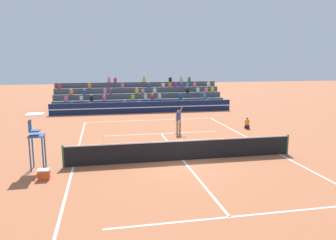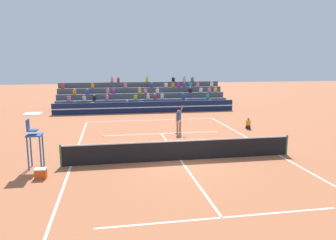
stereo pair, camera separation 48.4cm
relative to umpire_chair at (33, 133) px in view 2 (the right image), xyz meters
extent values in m
plane|color=#AD603D|center=(7.13, 0.00, -1.72)|extent=(120.00, 120.00, 0.00)
cube|color=white|center=(7.13, 11.90, -1.71)|extent=(11.00, 0.10, 0.01)
cube|color=white|center=(1.63, 0.00, -1.71)|extent=(0.10, 23.80, 0.01)
cube|color=white|center=(12.63, 0.00, -1.71)|extent=(0.10, 23.80, 0.01)
cube|color=white|center=(7.13, -6.43, -1.71)|extent=(8.25, 0.10, 0.01)
cube|color=white|center=(7.13, 6.43, -1.71)|extent=(8.25, 0.10, 0.01)
cube|color=white|center=(7.13, 0.00, -1.71)|extent=(0.10, 12.85, 0.01)
cylinder|color=#2D6B38|center=(1.18, 0.00, -1.17)|extent=(0.10, 0.10, 1.10)
cylinder|color=#2D6B38|center=(13.08, 0.00, -1.17)|extent=(0.10, 0.10, 1.10)
cube|color=black|center=(7.13, 0.00, -1.22)|extent=(11.90, 0.02, 1.00)
cube|color=white|center=(7.13, 0.00, -0.69)|extent=(11.90, 0.04, 0.06)
cube|color=navy|center=(7.13, 16.17, -1.17)|extent=(18.00, 0.24, 1.10)
cube|color=white|center=(7.13, 16.04, -1.17)|extent=(18.00, 0.02, 0.10)
cube|color=#4C515B|center=(7.13, 17.45, -1.44)|extent=(17.96, 0.95, 0.55)
cube|color=#2D4CA5|center=(11.50, 17.28, -0.95)|extent=(0.32, 0.22, 0.44)
sphere|color=brown|center=(11.50, 17.28, -0.63)|extent=(0.18, 0.18, 0.18)
cube|color=#2D4CA5|center=(5.33, 17.28, -0.95)|extent=(0.32, 0.22, 0.44)
sphere|color=beige|center=(5.33, 17.28, -0.63)|extent=(0.18, 0.18, 0.18)
cube|color=#B2B2B7|center=(14.11, 17.28, -0.95)|extent=(0.32, 0.22, 0.44)
sphere|color=brown|center=(14.11, 17.28, -0.63)|extent=(0.18, 0.18, 0.18)
cube|color=orange|center=(1.85, 17.28, -0.95)|extent=(0.32, 0.22, 0.44)
sphere|color=brown|center=(1.85, 17.28, -0.63)|extent=(0.18, 0.18, 0.18)
cube|color=black|center=(0.16, 17.28, -0.95)|extent=(0.32, 0.22, 0.44)
sphere|color=brown|center=(0.16, 17.28, -0.63)|extent=(0.18, 0.18, 0.18)
cube|color=teal|center=(6.79, 17.28, -0.95)|extent=(0.32, 0.22, 0.44)
sphere|color=brown|center=(6.79, 17.28, -0.63)|extent=(0.18, 0.18, 0.18)
cube|color=#4C515B|center=(7.13, 18.40, -1.17)|extent=(17.96, 0.95, 1.10)
cube|color=red|center=(8.31, 18.23, -0.40)|extent=(0.32, 0.22, 0.44)
sphere|color=beige|center=(8.31, 18.23, -0.08)|extent=(0.18, 0.18, 0.18)
cube|color=pink|center=(3.34, 18.23, -0.40)|extent=(0.32, 0.22, 0.44)
sphere|color=beige|center=(3.34, 18.23, -0.08)|extent=(0.18, 0.18, 0.18)
cube|color=silver|center=(1.03, 18.23, -0.40)|extent=(0.32, 0.22, 0.44)
sphere|color=brown|center=(1.03, 18.23, -0.08)|extent=(0.18, 0.18, 0.18)
cube|color=silver|center=(7.58, 18.23, -0.40)|extent=(0.32, 0.22, 0.44)
sphere|color=beige|center=(7.58, 18.23, -0.08)|extent=(0.18, 0.18, 0.18)
cube|color=pink|center=(-0.46, 18.23, -0.40)|extent=(0.32, 0.22, 0.44)
sphere|color=brown|center=(-0.46, 18.23, -0.08)|extent=(0.18, 0.18, 0.18)
cube|color=#2D4CA5|center=(11.39, 18.23, -0.40)|extent=(0.32, 0.22, 0.44)
sphere|color=brown|center=(11.39, 18.23, -0.08)|extent=(0.18, 0.18, 0.18)
cube|color=black|center=(2.03, 18.23, -0.40)|extent=(0.32, 0.22, 0.44)
sphere|color=tan|center=(2.03, 18.23, -0.08)|extent=(0.18, 0.18, 0.18)
cube|color=teal|center=(14.09, 18.23, -0.40)|extent=(0.32, 0.22, 0.44)
sphere|color=brown|center=(14.09, 18.23, -0.08)|extent=(0.18, 0.18, 0.18)
cube|color=silver|center=(9.09, 18.23, -0.40)|extent=(0.32, 0.22, 0.44)
sphere|color=tan|center=(9.09, 18.23, -0.08)|extent=(0.18, 0.18, 0.18)
cube|color=yellow|center=(6.26, 18.23, -0.40)|extent=(0.32, 0.22, 0.44)
sphere|color=brown|center=(6.26, 18.23, -0.08)|extent=(0.18, 0.18, 0.18)
cube|color=#4C515B|center=(7.13, 19.35, -0.89)|extent=(17.96, 0.95, 1.65)
cube|color=#2D4CA5|center=(1.32, 19.18, 0.15)|extent=(0.32, 0.22, 0.44)
sphere|color=tan|center=(1.32, 19.18, 0.47)|extent=(0.18, 0.18, 0.18)
cube|color=pink|center=(7.43, 19.18, 0.15)|extent=(0.32, 0.22, 0.44)
sphere|color=brown|center=(7.43, 19.18, 0.47)|extent=(0.18, 0.18, 0.18)
cube|color=pink|center=(3.41, 19.18, 0.15)|extent=(0.32, 0.22, 0.44)
sphere|color=tan|center=(3.41, 19.18, 0.47)|extent=(0.18, 0.18, 0.18)
cube|color=yellow|center=(15.28, 19.18, 0.15)|extent=(0.32, 0.22, 0.44)
sphere|color=tan|center=(15.28, 19.18, 0.47)|extent=(0.18, 0.18, 0.18)
cube|color=black|center=(12.38, 19.18, 0.15)|extent=(0.32, 0.22, 0.44)
sphere|color=tan|center=(12.38, 19.18, 0.47)|extent=(0.18, 0.18, 0.18)
cube|color=pink|center=(14.56, 19.18, 0.15)|extent=(0.32, 0.22, 0.44)
sphere|color=#9E7051|center=(14.56, 19.18, 0.47)|extent=(0.18, 0.18, 0.18)
cube|color=orange|center=(0.00, 19.18, 0.15)|extent=(0.32, 0.22, 0.44)
sphere|color=beige|center=(0.00, 19.18, 0.47)|extent=(0.18, 0.18, 0.18)
cube|color=purple|center=(4.04, 19.18, 0.15)|extent=(0.32, 0.22, 0.44)
sphere|color=brown|center=(4.04, 19.18, 0.47)|extent=(0.18, 0.18, 0.18)
cube|color=silver|center=(8.72, 19.18, 0.15)|extent=(0.32, 0.22, 0.44)
sphere|color=beige|center=(8.72, 19.18, 0.47)|extent=(0.18, 0.18, 0.18)
cube|color=yellow|center=(6.78, 19.18, 0.15)|extent=(0.32, 0.22, 0.44)
sphere|color=beige|center=(6.78, 19.18, 0.47)|extent=(0.18, 0.18, 0.18)
cube|color=silver|center=(13.60, 19.18, 0.15)|extent=(0.32, 0.22, 0.44)
sphere|color=#9E7051|center=(13.60, 19.18, 0.47)|extent=(0.18, 0.18, 0.18)
cube|color=#4C515B|center=(7.13, 20.30, -0.62)|extent=(17.96, 0.95, 2.20)
cube|color=silver|center=(9.84, 20.13, 0.70)|extent=(0.32, 0.22, 0.44)
sphere|color=brown|center=(9.84, 20.13, 1.02)|extent=(0.18, 0.18, 0.18)
cube|color=#2D4CA5|center=(8.23, 20.13, 0.70)|extent=(0.32, 0.22, 0.44)
sphere|color=beige|center=(8.23, 20.13, 1.02)|extent=(0.18, 0.18, 0.18)
cube|color=teal|center=(12.62, 20.13, 0.70)|extent=(0.32, 0.22, 0.44)
sphere|color=brown|center=(12.62, 20.13, 1.02)|extent=(0.18, 0.18, 0.18)
cube|color=orange|center=(1.83, 20.13, 0.70)|extent=(0.32, 0.22, 0.44)
sphere|color=tan|center=(1.83, 20.13, 1.02)|extent=(0.18, 0.18, 0.18)
cube|color=orange|center=(10.62, 20.13, 0.70)|extent=(0.32, 0.22, 0.44)
sphere|color=brown|center=(10.62, 20.13, 1.02)|extent=(0.18, 0.18, 0.18)
cube|color=pink|center=(5.34, 20.13, 0.70)|extent=(0.32, 0.22, 0.44)
sphere|color=#9E7051|center=(5.34, 20.13, 1.02)|extent=(0.18, 0.18, 0.18)
cube|color=purple|center=(11.92, 20.13, 0.70)|extent=(0.32, 0.22, 0.44)
sphere|color=beige|center=(11.92, 20.13, 1.02)|extent=(0.18, 0.18, 0.18)
cube|color=pink|center=(13.48, 20.13, 0.70)|extent=(0.32, 0.22, 0.44)
sphere|color=#9E7051|center=(13.48, 20.13, 1.02)|extent=(0.18, 0.18, 0.18)
cube|color=red|center=(-1.25, 20.13, 0.70)|extent=(0.32, 0.22, 0.44)
sphere|color=brown|center=(-1.25, 20.13, 1.02)|extent=(0.18, 0.18, 0.18)
cube|color=purple|center=(11.25, 20.13, 0.70)|extent=(0.32, 0.22, 0.44)
sphere|color=brown|center=(11.25, 20.13, 1.02)|extent=(0.18, 0.18, 0.18)
cube|color=silver|center=(15.14, 20.13, 0.70)|extent=(0.32, 0.22, 0.44)
sphere|color=beige|center=(15.14, 20.13, 1.02)|extent=(0.18, 0.18, 0.18)
cube|color=#4C515B|center=(7.13, 21.25, -0.34)|extent=(17.96, 0.95, 2.75)
cube|color=#338C4C|center=(13.09, 21.08, 1.25)|extent=(0.32, 0.22, 0.44)
sphere|color=beige|center=(13.09, 21.08, 1.57)|extent=(0.18, 0.18, 0.18)
cube|color=yellow|center=(7.81, 21.08, 1.25)|extent=(0.32, 0.22, 0.44)
sphere|color=brown|center=(7.81, 21.08, 1.57)|extent=(0.18, 0.18, 0.18)
cube|color=red|center=(4.59, 21.08, 1.25)|extent=(0.32, 0.22, 0.44)
sphere|color=tan|center=(4.59, 21.08, 1.57)|extent=(0.18, 0.18, 0.18)
cube|color=black|center=(10.84, 21.08, 1.25)|extent=(0.32, 0.22, 0.44)
sphere|color=beige|center=(10.84, 21.08, 1.57)|extent=(0.18, 0.18, 0.18)
cube|color=pink|center=(3.91, 21.08, 1.25)|extent=(0.32, 0.22, 0.44)
sphere|color=#9E7051|center=(3.91, 21.08, 1.57)|extent=(0.18, 0.18, 0.18)
cube|color=#B2B2B7|center=(12.13, 21.08, 1.25)|extent=(0.32, 0.22, 0.44)
sphere|color=#9E7051|center=(12.13, 21.08, 1.57)|extent=(0.18, 0.18, 0.18)
cylinder|color=#285699|center=(0.32, 0.32, -0.92)|extent=(0.07, 0.07, 1.60)
cylinder|color=#285699|center=(0.32, -0.32, -0.92)|extent=(0.07, 0.07, 1.60)
cylinder|color=#285699|center=(-0.24, 0.32, -0.92)|extent=(0.07, 0.07, 1.60)
cylinder|color=#285699|center=(-0.24, -0.32, -0.92)|extent=(0.07, 0.07, 1.60)
cube|color=#285699|center=(0.04, 0.00, -0.09)|extent=(0.68, 0.76, 0.06)
cube|color=#285699|center=(-0.02, 0.00, 0.14)|extent=(0.44, 0.48, 0.06)
cube|color=#285699|center=(-0.22, 0.00, 0.39)|extent=(0.06, 0.48, 0.52)
cube|color=white|center=(0.04, 0.00, 0.93)|extent=(0.76, 0.84, 0.04)
cube|color=black|center=(13.88, 6.91, -1.66)|extent=(0.28, 0.36, 0.12)
cube|color=black|center=(13.88, 6.91, -1.54)|extent=(0.28, 0.24, 0.18)
cube|color=orange|center=(13.88, 6.91, -1.25)|extent=(0.30, 0.18, 0.40)
sphere|color=brown|center=(13.88, 6.91, -0.96)|extent=(0.17, 0.17, 0.17)
cylinder|color=#9E7051|center=(8.24, 6.11, -1.27)|extent=(0.14, 0.14, 0.90)
cylinder|color=#9E7051|center=(8.45, 6.21, -1.27)|extent=(0.14, 0.14, 0.90)
cube|color=white|center=(8.32, 6.17, -0.78)|extent=(0.37, 0.37, 0.20)
cube|color=#2D4CA5|center=(8.32, 6.17, -0.48)|extent=(0.39, 0.40, 0.56)
sphere|color=#9E7051|center=(8.32, 6.17, -0.12)|extent=(0.22, 0.22, 0.22)
cube|color=white|center=(8.21, 6.14, -1.67)|extent=(0.27, 0.27, 0.09)
cube|color=white|center=(8.42, 6.24, -1.67)|extent=(0.27, 0.27, 0.09)
cylinder|color=#9E7051|center=(8.15, 6.00, -0.54)|extent=(0.09, 0.09, 0.56)
cylinder|color=#9E7051|center=(8.60, 6.45, -0.02)|extent=(0.36, 0.37, 0.54)
cylinder|color=black|center=(8.77, 6.63, 0.30)|extent=(0.13, 0.13, 0.20)
torus|color=black|center=(8.84, 6.70, 0.45)|extent=(0.32, 0.33, 0.43)
sphere|color=#C6DB33|center=(3.07, 6.21, -1.68)|extent=(0.07, 0.07, 0.07)
cube|color=#D84C19|center=(0.52, -1.52, -1.52)|extent=(0.48, 0.36, 0.40)
cube|color=white|center=(0.52, -1.52, -1.29)|extent=(0.50, 0.38, 0.05)
camera|label=1|loc=(3.14, -15.88, 3.36)|focal=35.00mm
camera|label=2|loc=(3.62, -15.97, 3.36)|focal=35.00mm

